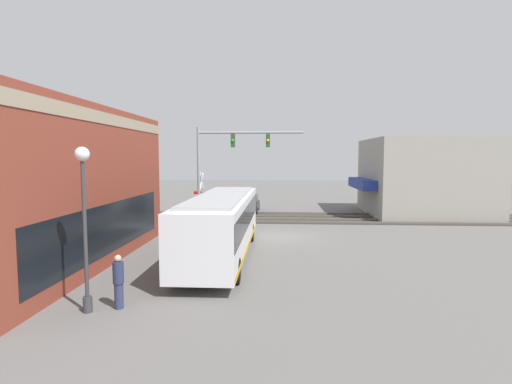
% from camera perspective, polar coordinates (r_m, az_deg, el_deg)
% --- Properties ---
extents(ground_plane, '(120.00, 120.00, 0.00)m').
position_cam_1_polar(ground_plane, '(24.41, 3.43, -6.41)').
color(ground_plane, '#605E5B').
extents(brick_building, '(14.99, 8.88, 7.03)m').
position_cam_1_polar(brick_building, '(20.75, -31.53, 0.65)').
color(brick_building, brown).
rests_on(brick_building, ground).
extents(shop_building, '(9.48, 10.17, 6.36)m').
position_cam_1_polar(shop_building, '(36.30, 22.70, 1.99)').
color(shop_building, gray).
rests_on(shop_building, ground).
extents(city_bus, '(11.78, 2.59, 3.03)m').
position_cam_1_polar(city_bus, '(19.35, -4.90, -4.38)').
color(city_bus, silver).
rests_on(city_bus, ground).
extents(traffic_signal_gantry, '(0.42, 7.35, 6.91)m').
position_cam_1_polar(traffic_signal_gantry, '(27.74, -4.12, 5.37)').
color(traffic_signal_gantry, gray).
rests_on(traffic_signal_gantry, ground).
extents(crossing_signal, '(1.41, 1.18, 3.81)m').
position_cam_1_polar(crossing_signal, '(28.98, -7.73, -0.06)').
color(crossing_signal, gray).
rests_on(crossing_signal, ground).
extents(streetlamp, '(0.44, 0.44, 5.14)m').
position_cam_1_polar(streetlamp, '(13.28, -23.30, -3.04)').
color(streetlamp, '#38383A').
rests_on(streetlamp, ground).
extents(rail_track_near, '(2.60, 60.00, 0.15)m').
position_cam_1_polar(rail_track_near, '(30.32, 3.44, -4.12)').
color(rail_track_near, '#332D28').
rests_on(rail_track_near, ground).
extents(rail_track_far, '(2.60, 60.00, 0.15)m').
position_cam_1_polar(rail_track_far, '(33.48, 3.44, -3.26)').
color(rail_track_far, '#332D28').
rests_on(rail_track_far, ground).
extents(parked_car_black, '(4.87, 1.82, 1.54)m').
position_cam_1_polar(parked_car_black, '(35.05, -1.14, -1.74)').
color(parked_car_black, black).
rests_on(parked_car_black, ground).
extents(pedestrian_by_lamp, '(0.34, 0.34, 1.74)m').
position_cam_1_polar(pedestrian_by_lamp, '(13.70, -19.04, -11.96)').
color(pedestrian_by_lamp, '#2D3351').
rests_on(pedestrian_by_lamp, ground).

